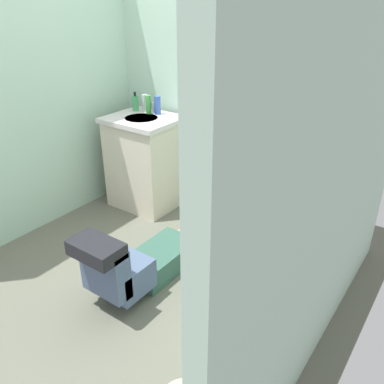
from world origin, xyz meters
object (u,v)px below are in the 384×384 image
Objects in this scene: person_plumber at (142,261)px; bottle_blue at (158,105)px; tissue_box at (310,150)px; paper_towel_roll at (242,249)px; soap_dispenser at (135,103)px; vanity_cabinet at (145,161)px; toiletry_bag at (331,154)px; faucet at (153,108)px; toilet at (303,212)px; bottle_clear at (145,103)px; bottle_green at (148,105)px.

person_plumber is 6.75× the size of bottle_blue.
tissue_box reaches higher than paper_towel_roll.
tissue_box is 1.61m from soap_dispenser.
person_plumber is 6.42× the size of soap_dispenser.
vanity_cabinet is 1.62m from toiletry_bag.
bottle_blue is 0.70× the size of paper_towel_roll.
paper_towel_roll is at bearing -17.09° from soap_dispenser.
bottle_blue is at bearing 6.11° from soap_dispenser.
tissue_box is at bearing -1.05° from faucet.
vanity_cabinet is 6.61× the size of toiletry_bag.
toilet is 3.41× the size of tissue_box.
toilet is at bearing 0.94° from vanity_cabinet.
bottle_clear is (-1.57, 0.13, 0.53)m from toilet.
toilet is at bearing -139.23° from toiletry_bag.
bottle_clear is (-1.52, 0.04, 0.09)m from tissue_box.
paper_towel_roll is at bearing -133.20° from toilet.
vanity_cabinet reaches higher than person_plumber.
toiletry_bag is 0.79× the size of bottle_blue.
bottle_green is 0.70× the size of paper_towel_roll.
person_plumber is at bearing -124.31° from tissue_box.
faucet is 1.57m from toiletry_bag.
vanity_cabinet is 5.20× the size of bottle_blue.
paper_towel_roll is at bearing -14.26° from vanity_cabinet.
soap_dispenser is 1.06× the size of bottle_green.
soap_dispenser is 1.05× the size of bottle_blue.
vanity_cabinet is 5.22× the size of bottle_green.
bottle_blue reaches higher than vanity_cabinet.
soap_dispenser is at bearing 147.65° from vanity_cabinet.
soap_dispenser is 0.24m from bottle_blue.
tissue_box reaches higher than vanity_cabinet.
toiletry_bag is at bearing -1.17° from bottle_blue.
bottle_blue is (0.15, -0.00, 0.00)m from bottle_clear.
toilet is 1.74m from soap_dispenser.
faucet is (0.00, 0.14, 0.45)m from vanity_cabinet.
faucet is 0.09× the size of person_plumber.
toilet is 1.59m from bottle_green.
vanity_cabinet is 5.50× the size of bottle_clear.
toilet is 5.03× the size of bottle_clear.
toiletry_bag reaches higher than tissue_box.
toilet is 1.66m from bottle_clear.
tissue_box is (1.42, 0.11, 0.38)m from vanity_cabinet.
toilet is at bearing -3.59° from bottle_green.
paper_towel_roll is (1.16, -0.44, -0.76)m from faucet.
person_plumber is at bearing -125.93° from paper_towel_roll.
bottle_clear is (-0.11, 0.15, 0.47)m from vanity_cabinet.
soap_dispenser is (-1.65, 0.10, 0.52)m from toilet.
faucet reaches higher than toilet.
tissue_box is 1.53m from bottle_clear.
tissue_box is 1.77× the size of toiletry_bag.
faucet is 0.60× the size of soap_dispenser.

